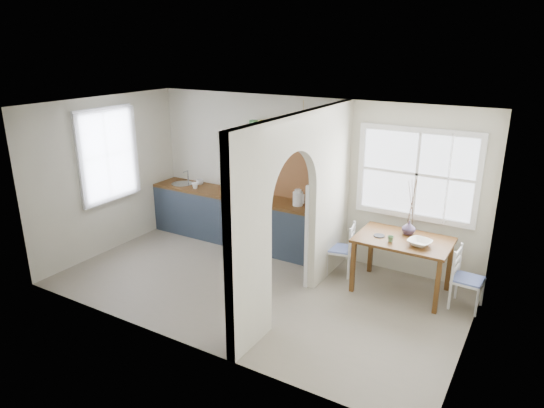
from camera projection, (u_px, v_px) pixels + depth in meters
The scene contains 26 objects.
floor at pixel (255, 287), 7.09m from camera, with size 5.80×3.20×0.01m, color gray.
ceiling at pixel (253, 108), 6.27m from camera, with size 5.80×3.20×0.01m, color beige.
walls at pixel (254, 203), 6.68m from camera, with size 5.81×3.21×2.60m.
partition at pixel (301, 200), 6.34m from camera, with size 0.12×3.20×2.60m.
kitchen_window at pixel (107, 155), 7.95m from camera, with size 0.10×1.16×1.50m, color white, non-canonical shape.
nook_window at pixel (417, 174), 6.99m from camera, with size 1.76×0.10×1.30m, color white, non-canonical shape.
counter at pixel (241, 218), 8.58m from camera, with size 3.50×0.60×0.90m.
sink at pixel (182, 184), 9.04m from camera, with size 0.40×0.40×0.02m, color #B0B5BF.
backsplash at pixel (295, 173), 8.05m from camera, with size 1.65×0.03×0.90m, color #986034.
shelf at pixel (293, 134), 7.77m from camera, with size 1.75×0.20×0.21m.
pendant_lamp at pixel (302, 148), 7.36m from camera, with size 0.26×0.26×0.16m, color silver.
utensil_rail at pixel (322, 184), 7.07m from camera, with size 0.02×0.02×0.50m, color #B0B5BF.
dining_table at pixel (401, 265), 6.89m from camera, with size 1.29×0.86×0.81m, color #543919, non-canonical shape.
chair_left at pixel (340, 249), 7.41m from camera, with size 0.38×0.38×0.82m, color white, non-canonical shape.
chair_right at pixel (468, 279), 6.44m from camera, with size 0.38×0.38×0.84m, color white, non-canonical shape.
kettle at pixel (298, 197), 7.80m from camera, with size 0.22×0.18×0.27m, color white, non-canonical shape.
mug_a at pixel (195, 186), 8.73m from camera, with size 0.12×0.12×0.11m, color white.
mug_b at pixel (200, 182), 8.96m from camera, with size 0.13×0.13×0.10m, color silver.
knife_block at pixel (228, 184), 8.58m from camera, with size 0.11×0.16×0.25m, color black.
jar at pixel (231, 186), 8.64m from camera, with size 0.09×0.09×0.15m, color #7C7756.
towel_magenta at pixel (320, 255), 7.51m from camera, with size 0.02×0.03×0.53m, color #A7115F.
towel_orange at pixel (319, 257), 7.50m from camera, with size 0.02×0.03×0.45m, color #C6540D.
bowl at pixel (420, 243), 6.53m from camera, with size 0.31×0.31×0.08m, color white.
table_cup at pixel (390, 239), 6.65m from camera, with size 0.09×0.09×0.08m, color #537C4F.
plate at pixel (379, 236), 6.85m from camera, with size 0.16×0.16×0.01m, color black.
vase at pixel (409, 228), 6.88m from camera, with size 0.19×0.19×0.20m, color #42324E.
Camera 1 is at (3.44, -5.33, 3.41)m, focal length 32.00 mm.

